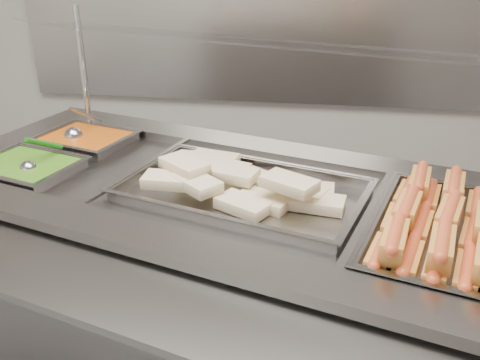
# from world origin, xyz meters

# --- Properties ---
(back_panel) EXTENTS (3.00, 0.04, 1.20)m
(back_panel) POSITION_xyz_m (0.00, 2.45, 1.20)
(back_panel) COLOR gray
(back_panel) RESTS_ON ground
(steam_counter) EXTENTS (2.05, 1.34, 0.90)m
(steam_counter) POSITION_xyz_m (0.13, 0.52, 0.45)
(steam_counter) COLOR slate
(steam_counter) RESTS_ON ground
(tray_rail) EXTENTS (1.80, 0.86, 0.05)m
(tray_rail) POSITION_xyz_m (-0.02, 0.03, 0.85)
(tray_rail) COLOR gray
(tray_rail) RESTS_ON steam_counter
(sneeze_guard) EXTENTS (1.67, 0.76, 0.44)m
(sneeze_guard) POSITION_xyz_m (0.19, 0.73, 1.27)
(sneeze_guard) COLOR silver
(sneeze_guard) RESTS_ON steam_counter
(pan_hotdogs) EXTENTS (0.49, 0.63, 0.10)m
(pan_hotdogs) POSITION_xyz_m (0.73, 0.34, 0.86)
(pan_hotdogs) COLOR gray
(pan_hotdogs) RESTS_ON steam_counter
(pan_wraps) EXTENTS (0.77, 0.58, 0.07)m
(pan_wraps) POSITION_xyz_m (0.19, 0.50, 0.87)
(pan_wraps) COLOR gray
(pan_wraps) RESTS_ON steam_counter
(pan_beans) EXTENTS (0.36, 0.32, 0.10)m
(pan_beans) POSITION_xyz_m (-0.45, 0.84, 0.86)
(pan_beans) COLOR gray
(pan_beans) RESTS_ON steam_counter
(pan_peas) EXTENTS (0.36, 0.32, 0.10)m
(pan_peas) POSITION_xyz_m (-0.53, 0.56, 0.86)
(pan_peas) COLOR gray
(pan_peas) RESTS_ON steam_counter
(hotdogs_in_buns) EXTENTS (0.44, 0.58, 0.12)m
(hotdogs_in_buns) POSITION_xyz_m (0.72, 0.33, 0.91)
(hotdogs_in_buns) COLOR #A35E22
(hotdogs_in_buns) RESTS_ON pan_hotdogs
(tortilla_wraps) EXTENTS (0.59, 0.37, 0.10)m
(tortilla_wraps) POSITION_xyz_m (0.17, 0.52, 0.91)
(tortilla_wraps) COLOR #D0C08B
(tortilla_wraps) RESTS_ON pan_wraps
(ladle) EXTENTS (0.09, 0.19, 0.15)m
(ladle) POSITION_xyz_m (-0.49, 0.84, 0.91)
(ladle) COLOR #B7B8BC
(ladle) RESTS_ON pan_beans
(serving_spoon) EXTENTS (0.08, 0.18, 0.13)m
(serving_spoon) POSITION_xyz_m (-0.51, 0.55, 0.91)
(serving_spoon) COLOR #B7B8BC
(serving_spoon) RESTS_ON pan_peas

